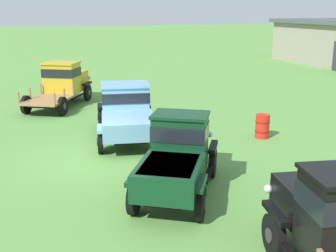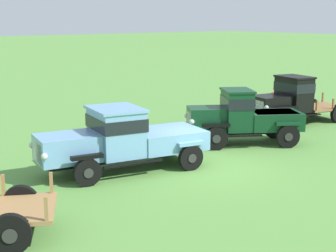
% 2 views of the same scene
% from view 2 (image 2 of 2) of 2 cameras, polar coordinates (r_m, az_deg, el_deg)
% --- Properties ---
extents(ground_plane, '(240.00, 240.00, 0.00)m').
position_cam_2_polar(ground_plane, '(17.33, 4.07, -4.56)').
color(ground_plane, '#5B9342').
extents(vintage_truck_second_in_line, '(5.84, 3.05, 2.10)m').
position_cam_2_polar(vintage_truck_second_in_line, '(16.73, -5.15, -1.35)').
color(vintage_truck_second_in_line, black).
rests_on(vintage_truck_second_in_line, ground).
extents(vintage_truck_midrow_center, '(4.58, 3.60, 2.18)m').
position_cam_2_polar(vintage_truck_midrow_center, '(20.36, 8.30, 1.03)').
color(vintage_truck_midrow_center, black).
rests_on(vintage_truck_midrow_center, ground).
extents(vintage_truck_far_side, '(5.20, 2.82, 2.23)m').
position_cam_2_polar(vintage_truck_far_side, '(24.81, 13.45, 2.88)').
color(vintage_truck_far_side, black).
rests_on(vintage_truck_far_side, ground).
extents(oil_drum_beside_row, '(0.60, 0.60, 0.86)m').
position_cam_2_polar(oil_drum_beside_row, '(28.96, 11.90, 2.81)').
color(oil_drum_beside_row, red).
rests_on(oil_drum_beside_row, ground).
extents(oil_drum_near_fence, '(0.57, 0.57, 0.94)m').
position_cam_2_polar(oil_drum_near_fence, '(22.09, -7.70, 0.24)').
color(oil_drum_near_fence, red).
rests_on(oil_drum_near_fence, ground).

